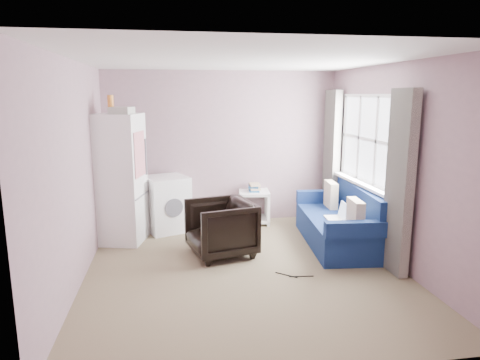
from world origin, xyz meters
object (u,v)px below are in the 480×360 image
object	(u,v)px
washing_machine	(167,203)
side_table	(254,204)
fridge	(119,178)
armchair	(221,225)
sofa	(342,223)

from	to	relation	value
washing_machine	side_table	world-z (taller)	washing_machine
fridge	side_table	xyz separation A→B (m)	(2.08, 0.57, -0.62)
armchair	side_table	xyz separation A→B (m)	(0.72, 1.36, -0.09)
fridge	washing_machine	distance (m)	0.91
side_table	fridge	bearing A→B (deg)	-164.62
armchair	side_table	distance (m)	1.54
sofa	fridge	bearing A→B (deg)	173.79
washing_machine	side_table	bearing A→B (deg)	-14.45
washing_machine	sofa	xyz separation A→B (m)	(2.47, -1.05, -0.15)
washing_machine	armchair	bearing A→B (deg)	-80.20
fridge	side_table	bearing A→B (deg)	29.37
armchair	sofa	bearing A→B (deg)	80.86
fridge	sofa	world-z (taller)	fridge
washing_machine	sofa	world-z (taller)	washing_machine
armchair	sofa	distance (m)	1.77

